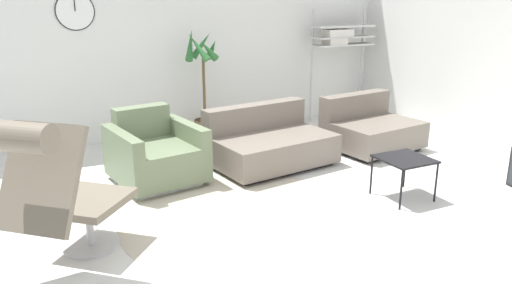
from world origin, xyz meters
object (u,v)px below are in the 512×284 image
object	(u,v)px
lounge_chair	(55,181)
side_table	(405,162)
couch_low	(269,145)
potted_plant	(204,94)
armchair_red	(155,156)
shelf_unit	(340,38)
couch_second	(370,130)

from	to	relation	value
lounge_chair	side_table	bearing A→B (deg)	40.45
couch_low	potted_plant	distance (m)	1.41
armchair_red	shelf_unit	distance (m)	3.65
couch_low	side_table	distance (m)	1.61
couch_second	side_table	distance (m)	1.63
couch_low	potted_plant	xyz separation A→B (m)	(-0.30, 1.32, 0.38)
side_table	potted_plant	size ratio (longest dim) A/B	0.31
couch_second	lounge_chair	bearing A→B (deg)	11.83
couch_low	couch_second	bearing A→B (deg)	172.27
couch_low	side_table	xyz separation A→B (m)	(0.71, -1.44, 0.13)
side_table	armchair_red	bearing A→B (deg)	143.75
armchair_red	shelf_unit	size ratio (longest dim) A/B	0.59
potted_plant	side_table	bearing A→B (deg)	-69.87
potted_plant	shelf_unit	world-z (taller)	shelf_unit
couch_second	couch_low	bearing A→B (deg)	-7.73
side_table	shelf_unit	size ratio (longest dim) A/B	0.27
side_table	potted_plant	xyz separation A→B (m)	(-1.01, 2.76, 0.26)
lounge_chair	shelf_unit	xyz separation A→B (m)	(4.30, 2.79, 0.60)
lounge_chair	shelf_unit	bearing A→B (deg)	74.63
armchair_red	shelf_unit	xyz separation A→B (m)	(3.24, 1.37, 0.99)
armchair_red	couch_low	size ratio (longest dim) A/B	0.69
side_table	shelf_unit	world-z (taller)	shelf_unit
potted_plant	shelf_unit	size ratio (longest dim) A/B	0.87
side_table	potted_plant	world-z (taller)	potted_plant
armchair_red	couch_second	distance (m)	2.77
lounge_chair	couch_low	world-z (taller)	lounge_chair
couch_second	armchair_red	bearing A→B (deg)	-8.89
potted_plant	shelf_unit	xyz separation A→B (m)	(2.22, 0.09, 0.64)
armchair_red	lounge_chair	bearing A→B (deg)	44.18
couch_second	shelf_unit	size ratio (longest dim) A/B	0.70
couch_low	couch_second	distance (m)	1.45
lounge_chair	potted_plant	distance (m)	3.41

